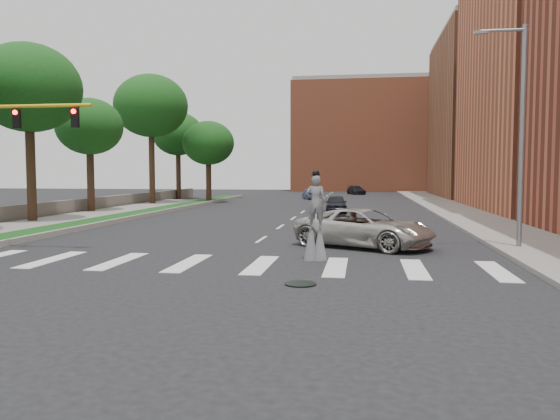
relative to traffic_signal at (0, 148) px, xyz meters
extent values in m
plane|color=black|center=(9.78, -3.00, -4.15)|extent=(160.00, 160.00, 0.00)
cube|color=#113D13|center=(-1.72, 17.00, -4.03)|extent=(2.00, 60.00, 0.25)
cube|color=gray|center=(-0.67, 17.00, -4.01)|extent=(0.20, 60.00, 0.28)
cube|color=slate|center=(-4.72, 7.00, -4.06)|extent=(4.00, 60.00, 0.18)
cube|color=slate|center=(22.28, 22.00, -4.06)|extent=(5.00, 90.00, 0.18)
cube|color=#5C564F|center=(-7.22, 19.00, -3.60)|extent=(0.50, 56.00, 1.10)
cylinder|color=black|center=(12.78, -5.00, -4.13)|extent=(0.90, 0.90, 0.04)
cube|color=brown|center=(31.78, 51.00, 5.85)|extent=(16.00, 22.00, 20.00)
cube|color=#C9613F|center=(15.78, 75.00, 4.85)|extent=(26.00, 14.00, 18.00)
cylinder|color=slate|center=(20.78, 3.00, 0.35)|extent=(0.20, 0.20, 9.00)
cylinder|color=slate|center=(19.98, 3.00, 4.65)|extent=(1.80, 0.12, 0.12)
cube|color=slate|center=(19.08, 3.00, 4.60)|extent=(0.50, 0.18, 0.12)
cylinder|color=gold|center=(1.38, 0.00, 1.65)|extent=(5.20, 0.14, 0.14)
cube|color=black|center=(0.78, 0.00, 1.15)|extent=(0.28, 0.18, 0.75)
cylinder|color=#FF0C0C|center=(0.78, -0.10, 1.40)|extent=(0.18, 0.06, 0.18)
cube|color=black|center=(3.28, 0.00, 1.15)|extent=(0.28, 0.18, 0.75)
cylinder|color=#FF0C0C|center=(3.28, -0.10, 1.40)|extent=(0.18, 0.06, 0.18)
cylinder|color=#301E13|center=(12.99, -0.65, -3.59)|extent=(0.07, 0.07, 1.11)
cylinder|color=#301E13|center=(12.67, -0.65, -3.59)|extent=(0.07, 0.07, 1.11)
cone|color=#59595E|center=(12.99, -0.65, -3.45)|extent=(0.52, 0.52, 1.39)
cone|color=#59595E|center=(12.67, -0.65, -3.45)|extent=(0.52, 0.52, 1.39)
imported|color=#59595E|center=(12.83, -0.65, -2.06)|extent=(0.72, 0.48, 1.96)
sphere|color=black|center=(12.83, -0.65, -1.02)|extent=(0.26, 0.26, 0.26)
cylinder|color=black|center=(12.83, -0.65, -1.07)|extent=(0.34, 0.34, 0.02)
cube|color=yellow|center=(12.83, -0.51, -1.52)|extent=(0.22, 0.05, 0.10)
imported|color=beige|center=(14.58, 3.05, -3.33)|extent=(6.49, 5.07, 1.64)
imported|color=black|center=(12.43, 22.62, -3.46)|extent=(1.88, 4.16, 1.38)
imported|color=navy|center=(8.51, 43.10, -3.55)|extent=(2.44, 3.83, 1.19)
imported|color=black|center=(13.56, 58.05, -3.53)|extent=(3.08, 4.58, 1.23)
cylinder|color=#301E13|center=(-5.75, 10.83, -0.79)|extent=(0.56, 0.56, 6.73)
ellipsoid|color=#113813|center=(-5.75, 10.83, 4.17)|extent=(6.35, 6.35, 5.40)
cylinder|color=#301E13|center=(-6.32, 19.34, -1.45)|extent=(0.56, 0.56, 5.40)
ellipsoid|color=#113813|center=(-6.32, 19.34, 2.52)|extent=(5.10, 5.10, 4.33)
cylinder|color=#301E13|center=(-5.66, 30.13, -0.28)|extent=(0.56, 0.56, 7.75)
ellipsoid|color=#113813|center=(-5.66, 30.13, 5.36)|extent=(7.05, 7.05, 5.99)
cylinder|color=#301E13|center=(-6.70, 40.74, -1.09)|extent=(0.56, 0.56, 6.11)
ellipsoid|color=#113813|center=(-6.70, 40.74, 3.42)|extent=(5.85, 5.85, 4.97)
cylinder|color=#301E13|center=(-1.26, 34.43, -1.73)|extent=(0.56, 0.56, 4.83)
ellipsoid|color=#113813|center=(-1.26, 34.43, 2.01)|extent=(5.30, 5.30, 4.51)
camera|label=1|loc=(14.50, -20.15, -0.96)|focal=35.00mm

